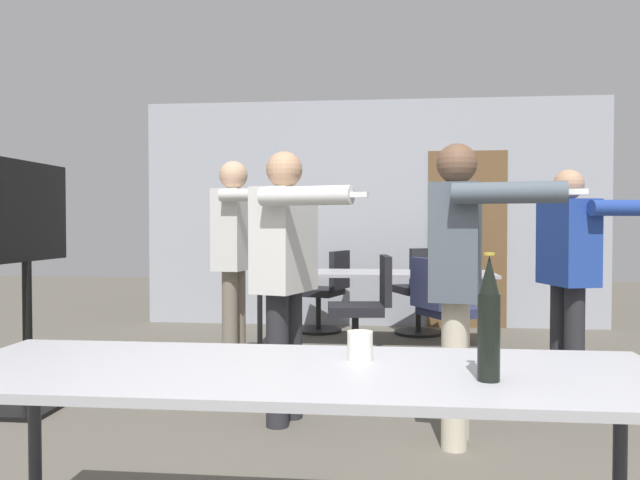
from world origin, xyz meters
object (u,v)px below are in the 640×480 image
office_chair_far_right (364,313)px  office_chair_side_rolled (325,294)px  person_far_watching (286,260)px  office_chair_mid_tucked (422,294)px  tv_screen (26,260)px  beer_bottle (489,321)px  person_left_plaid (459,264)px  drink_cup (360,346)px  person_near_casual (235,244)px  office_chair_far_left (445,315)px  person_right_polo (570,260)px

office_chair_far_right → office_chair_side_rolled: 1.62m
person_far_watching → office_chair_mid_tucked: person_far_watching is taller
tv_screen → beer_bottle: (2.62, -1.93, -0.05)m
person_far_watching → office_chair_side_rolled: person_far_watching is taller
office_chair_mid_tucked → office_chair_side_rolled: bearing=152.5°
person_left_plaid → drink_cup: (-0.49, -1.31, -0.20)m
office_chair_mid_tucked → drink_cup: bearing=-118.8°
person_near_casual → office_chair_far_left: (1.72, 0.42, -0.62)m
person_far_watching → person_left_plaid: bearing=93.7°
office_chair_far_left → office_chair_side_rolled: (-1.18, 1.50, -0.01)m
drink_cup → tv_screen: bearing=142.9°
person_far_watching → person_right_polo: 2.09m
tv_screen → person_left_plaid: bearing=-97.7°
office_chair_mid_tucked → person_near_casual: bearing=-154.0°
beer_bottle → drink_cup: size_ratio=3.87×
person_near_casual → office_chair_far_left: person_near_casual is taller
office_chair_far_right → beer_bottle: bearing=-178.2°
person_left_plaid → office_chair_far_right: bearing=-151.7°
tv_screen → person_right_polo: 3.70m
office_chair_mid_tucked → office_chair_far_left: (0.11, -1.42, -0.02)m
office_chair_far_left → office_chair_side_rolled: bearing=-171.5°
office_chair_mid_tucked → office_chair_side_rolled: 1.07m
office_chair_far_right → person_left_plaid: bearing=-169.1°
person_right_polo → drink_cup: bearing=-44.2°
person_near_casual → person_right_polo: 2.54m
office_chair_far_left → office_chair_side_rolled: office_chair_far_left is taller
person_left_plaid → office_chair_far_right: 2.04m
person_near_casual → person_right_polo: size_ratio=1.08×
drink_cup → office_chair_far_left: bearing=79.5°
drink_cup → office_chair_far_right: bearing=91.6°
drink_cup → person_near_casual: bearing=111.7°
person_near_casual → office_chair_far_right: person_near_casual is taller
office_chair_far_right → office_chair_far_left: (0.69, 0.04, -0.01)m
person_near_casual → office_chair_side_rolled: bearing=173.2°
person_right_polo → drink_cup: size_ratio=16.03×
person_near_casual → office_chair_mid_tucked: person_near_casual is taller
person_left_plaid → office_chair_mid_tucked: bearing=-168.7°
beer_bottle → drink_cup: 0.48m
office_chair_far_right → office_chair_side_rolled: (-0.49, 1.55, -0.02)m
office_chair_far_left → office_chair_far_right: bearing=-116.2°
office_chair_side_rolled → office_chair_mid_tucked: bearing=-75.2°
person_left_plaid → person_near_casual: 2.20m
person_far_watching → beer_bottle: size_ratio=4.28×
person_left_plaid → person_far_watching: size_ratio=1.00×
office_chair_far_left → drink_cup: (-0.60, -3.23, 0.36)m
office_chair_mid_tucked → person_left_plaid: bearing=-112.8°
person_right_polo → office_chair_side_rolled: 3.07m
person_near_casual → drink_cup: size_ratio=17.28×
person_near_casual → tv_screen: bearing=-35.3°
person_right_polo → office_chair_far_left: bearing=-149.4°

